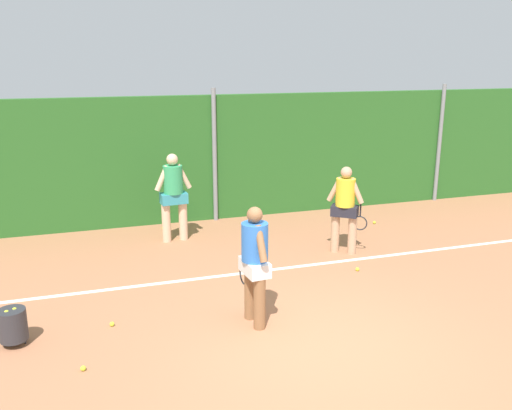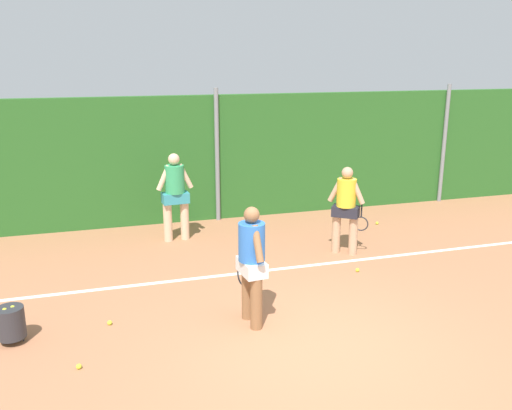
{
  "view_description": "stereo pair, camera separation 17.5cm",
  "coord_description": "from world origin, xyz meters",
  "px_view_note": "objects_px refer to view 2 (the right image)",
  "views": [
    {
      "loc": [
        -2.74,
        -5.7,
        3.65
      ],
      "look_at": [
        0.02,
        2.97,
        1.15
      ],
      "focal_mm": 37.96,
      "sensor_mm": 36.0,
      "label": 1
    },
    {
      "loc": [
        -2.57,
        -5.75,
        3.65
      ],
      "look_at": [
        0.02,
        2.97,
        1.15
      ],
      "focal_mm": 37.96,
      "sensor_mm": 36.0,
      "label": 2
    }
  ],
  "objects_px": {
    "player_midcourt": "(346,206)",
    "tennis_ball_2": "(357,270)",
    "tennis_ball_4": "(79,366)",
    "tennis_ball_5": "(377,223)",
    "ball_hopper": "(11,322)",
    "tennis_ball_0": "(253,287)",
    "player_foreground_near": "(252,260)",
    "player_backcourt_far": "(175,192)",
    "tennis_ball_6": "(165,227)",
    "tennis_ball_7": "(166,230)",
    "tennis_ball_3": "(110,323)"
  },
  "relations": [
    {
      "from": "player_midcourt",
      "to": "tennis_ball_2",
      "type": "bearing_deg",
      "value": -63.84
    },
    {
      "from": "tennis_ball_4",
      "to": "tennis_ball_5",
      "type": "xyz_separation_m",
      "value": [
        6.32,
        4.21,
        0.0
      ]
    },
    {
      "from": "ball_hopper",
      "to": "tennis_ball_0",
      "type": "xyz_separation_m",
      "value": [
        3.52,
        0.74,
        -0.26
      ]
    },
    {
      "from": "ball_hopper",
      "to": "tennis_ball_5",
      "type": "height_order",
      "value": "ball_hopper"
    },
    {
      "from": "player_foreground_near",
      "to": "player_midcourt",
      "type": "height_order",
      "value": "player_foreground_near"
    },
    {
      "from": "player_backcourt_far",
      "to": "tennis_ball_0",
      "type": "xyz_separation_m",
      "value": [
        0.82,
        -2.8,
        -0.98
      ]
    },
    {
      "from": "player_backcourt_far",
      "to": "tennis_ball_4",
      "type": "relative_size",
      "value": 27.26
    },
    {
      "from": "player_midcourt",
      "to": "tennis_ball_6",
      "type": "distance_m",
      "value": 4.08
    },
    {
      "from": "player_foreground_near",
      "to": "tennis_ball_6",
      "type": "distance_m",
      "value": 4.83
    },
    {
      "from": "tennis_ball_4",
      "to": "tennis_ball_6",
      "type": "bearing_deg",
      "value": 71.9
    },
    {
      "from": "player_midcourt",
      "to": "player_backcourt_far",
      "type": "xyz_separation_m",
      "value": [
        -2.96,
        1.7,
        0.07
      ]
    },
    {
      "from": "tennis_ball_6",
      "to": "tennis_ball_7",
      "type": "relative_size",
      "value": 1.0
    },
    {
      "from": "tennis_ball_6",
      "to": "tennis_ball_2",
      "type": "bearing_deg",
      "value": -49.54
    },
    {
      "from": "player_foreground_near",
      "to": "tennis_ball_0",
      "type": "bearing_deg",
      "value": -22.84
    },
    {
      "from": "tennis_ball_7",
      "to": "tennis_ball_3",
      "type": "bearing_deg",
      "value": -108.02
    },
    {
      "from": "ball_hopper",
      "to": "tennis_ball_7",
      "type": "relative_size",
      "value": 7.78
    },
    {
      "from": "player_midcourt",
      "to": "tennis_ball_5",
      "type": "xyz_separation_m",
      "value": [
        1.51,
        1.46,
        -0.91
      ]
    },
    {
      "from": "tennis_ball_7",
      "to": "player_foreground_near",
      "type": "bearing_deg",
      "value": -82.06
    },
    {
      "from": "tennis_ball_2",
      "to": "player_backcourt_far",
      "type": "bearing_deg",
      "value": 136.68
    },
    {
      "from": "tennis_ball_5",
      "to": "tennis_ball_6",
      "type": "xyz_separation_m",
      "value": [
        -4.61,
        1.04,
        0.0
      ]
    },
    {
      "from": "tennis_ball_3",
      "to": "tennis_ball_7",
      "type": "bearing_deg",
      "value": 71.98
    },
    {
      "from": "player_backcourt_far",
      "to": "ball_hopper",
      "type": "distance_m",
      "value": 4.51
    },
    {
      "from": "player_backcourt_far",
      "to": "ball_hopper",
      "type": "bearing_deg",
      "value": -132.16
    },
    {
      "from": "tennis_ball_2",
      "to": "tennis_ball_6",
      "type": "height_order",
      "value": "same"
    },
    {
      "from": "tennis_ball_6",
      "to": "ball_hopper",
      "type": "bearing_deg",
      "value": -120.56
    },
    {
      "from": "player_foreground_near",
      "to": "tennis_ball_3",
      "type": "distance_m",
      "value": 2.2
    },
    {
      "from": "ball_hopper",
      "to": "tennis_ball_4",
      "type": "relative_size",
      "value": 7.78
    },
    {
      "from": "tennis_ball_2",
      "to": "tennis_ball_5",
      "type": "relative_size",
      "value": 1.0
    },
    {
      "from": "tennis_ball_0",
      "to": "tennis_ball_2",
      "type": "bearing_deg",
      "value": 5.14
    },
    {
      "from": "tennis_ball_5",
      "to": "tennis_ball_6",
      "type": "distance_m",
      "value": 4.72
    },
    {
      "from": "player_backcourt_far",
      "to": "tennis_ball_5",
      "type": "bearing_deg",
      "value": -7.91
    },
    {
      "from": "tennis_ball_2",
      "to": "tennis_ball_6",
      "type": "distance_m",
      "value": 4.5
    },
    {
      "from": "player_backcourt_far",
      "to": "tennis_ball_2",
      "type": "xyz_separation_m",
      "value": [
        2.78,
        -2.62,
        -0.98
      ]
    },
    {
      "from": "player_backcourt_far",
      "to": "tennis_ball_6",
      "type": "height_order",
      "value": "player_backcourt_far"
    },
    {
      "from": "tennis_ball_5",
      "to": "tennis_ball_7",
      "type": "height_order",
      "value": "same"
    },
    {
      "from": "tennis_ball_4",
      "to": "tennis_ball_6",
      "type": "relative_size",
      "value": 1.0
    },
    {
      "from": "player_foreground_near",
      "to": "tennis_ball_2",
      "type": "bearing_deg",
      "value": -66.7
    },
    {
      "from": "tennis_ball_4",
      "to": "player_foreground_near",
      "type": "bearing_deg",
      "value": 13.05
    },
    {
      "from": "tennis_ball_0",
      "to": "tennis_ball_6",
      "type": "height_order",
      "value": "same"
    },
    {
      "from": "tennis_ball_2",
      "to": "player_midcourt",
      "type": "bearing_deg",
      "value": 78.92
    },
    {
      "from": "ball_hopper",
      "to": "tennis_ball_4",
      "type": "distance_m",
      "value": 1.27
    },
    {
      "from": "ball_hopper",
      "to": "tennis_ball_3",
      "type": "xyz_separation_m",
      "value": [
        1.24,
        0.14,
        -0.26
      ]
    },
    {
      "from": "ball_hopper",
      "to": "tennis_ball_3",
      "type": "relative_size",
      "value": 7.78
    },
    {
      "from": "tennis_ball_2",
      "to": "tennis_ball_4",
      "type": "xyz_separation_m",
      "value": [
        -4.63,
        -1.82,
        0.0
      ]
    },
    {
      "from": "tennis_ball_4",
      "to": "tennis_ball_5",
      "type": "bearing_deg",
      "value": 33.63
    },
    {
      "from": "tennis_ball_4",
      "to": "tennis_ball_0",
      "type": "bearing_deg",
      "value": 31.63
    },
    {
      "from": "player_midcourt",
      "to": "tennis_ball_6",
      "type": "height_order",
      "value": "player_midcourt"
    },
    {
      "from": "player_midcourt",
      "to": "tennis_ball_4",
      "type": "relative_size",
      "value": 25.51
    },
    {
      "from": "player_midcourt",
      "to": "tennis_ball_6",
      "type": "relative_size",
      "value": 25.51
    },
    {
      "from": "tennis_ball_4",
      "to": "tennis_ball_5",
      "type": "distance_m",
      "value": 7.59
    }
  ]
}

